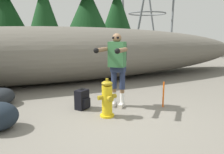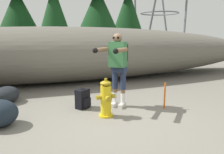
{
  "view_description": "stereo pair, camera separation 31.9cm",
  "coord_description": "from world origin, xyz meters",
  "px_view_note": "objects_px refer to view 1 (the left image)",
  "views": [
    {
      "loc": [
        -1.75,
        -3.71,
        1.63
      ],
      "look_at": [
        0.15,
        0.46,
        0.75
      ],
      "focal_mm": 34.63,
      "sensor_mm": 36.0,
      "label": 1
    },
    {
      "loc": [
        -1.45,
        -3.83,
        1.63
      ],
      "look_at": [
        0.15,
        0.46,
        0.75
      ],
      "focal_mm": 34.63,
      "sensor_mm": 36.0,
      "label": 2
    }
  ],
  "objects_px": {
    "fire_hydrant": "(107,99)",
    "boulder_small": "(2,96)",
    "utility_worker": "(117,61)",
    "spare_backpack": "(82,100)",
    "survey_stake": "(163,95)"
  },
  "relations": [
    {
      "from": "fire_hydrant",
      "to": "spare_backpack",
      "type": "relative_size",
      "value": 1.69
    },
    {
      "from": "spare_backpack",
      "to": "survey_stake",
      "type": "xyz_separation_m",
      "value": [
        1.73,
        -0.66,
        0.08
      ]
    },
    {
      "from": "fire_hydrant",
      "to": "survey_stake",
      "type": "bearing_deg",
      "value": 0.03
    },
    {
      "from": "utility_worker",
      "to": "spare_backpack",
      "type": "xyz_separation_m",
      "value": [
        -0.77,
        0.21,
        -0.85
      ]
    },
    {
      "from": "boulder_small",
      "to": "utility_worker",
      "type": "bearing_deg",
      "value": -28.51
    },
    {
      "from": "utility_worker",
      "to": "spare_backpack",
      "type": "height_order",
      "value": "utility_worker"
    },
    {
      "from": "utility_worker",
      "to": "boulder_small",
      "type": "distance_m",
      "value": 2.9
    },
    {
      "from": "fire_hydrant",
      "to": "boulder_small",
      "type": "relative_size",
      "value": 1.18
    },
    {
      "from": "spare_backpack",
      "to": "boulder_small",
      "type": "bearing_deg",
      "value": -157.91
    },
    {
      "from": "boulder_small",
      "to": "spare_backpack",
      "type": "bearing_deg",
      "value": -33.79
    },
    {
      "from": "spare_backpack",
      "to": "boulder_small",
      "type": "distance_m",
      "value": 2.0
    },
    {
      "from": "utility_worker",
      "to": "survey_stake",
      "type": "distance_m",
      "value": 1.31
    },
    {
      "from": "fire_hydrant",
      "to": "boulder_small",
      "type": "height_order",
      "value": "fire_hydrant"
    },
    {
      "from": "utility_worker",
      "to": "spare_backpack",
      "type": "bearing_deg",
      "value": -60.75
    },
    {
      "from": "fire_hydrant",
      "to": "spare_backpack",
      "type": "distance_m",
      "value": 0.75
    }
  ]
}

